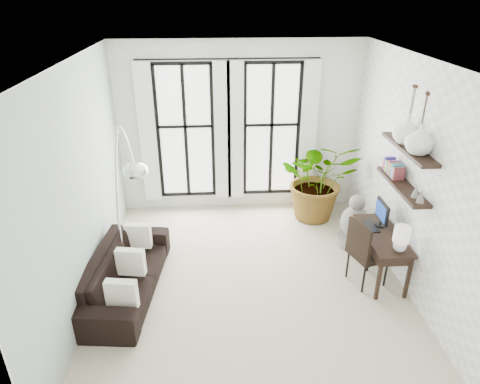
{
  "coord_description": "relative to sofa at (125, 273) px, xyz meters",
  "views": [
    {
      "loc": [
        -0.49,
        -5.16,
        4.02
      ],
      "look_at": [
        -0.13,
        0.3,
        1.36
      ],
      "focal_mm": 32.0,
      "sensor_mm": 36.0,
      "label": 1
    }
  ],
  "objects": [
    {
      "name": "floor",
      "position": [
        1.8,
        0.09,
        -0.32
      ],
      "size": [
        5.0,
        5.0,
        0.0
      ],
      "primitive_type": "plane",
      "color": "#C0B899",
      "rests_on": "ground"
    },
    {
      "name": "ceiling",
      "position": [
        1.8,
        0.09,
        2.88
      ],
      "size": [
        5.0,
        5.0,
        0.0
      ],
      "primitive_type": "plane",
      "color": "white",
      "rests_on": "wall_back"
    },
    {
      "name": "wall_left",
      "position": [
        -0.45,
        0.09,
        1.28
      ],
      "size": [
        0.0,
        5.0,
        5.0
      ],
      "primitive_type": "plane",
      "rotation": [
        1.57,
        0.0,
        1.57
      ],
      "color": "#A1B4A7",
      "rests_on": "floor"
    },
    {
      "name": "wall_right",
      "position": [
        4.05,
        0.09,
        1.28
      ],
      "size": [
        0.0,
        5.0,
        5.0
      ],
      "primitive_type": "plane",
      "rotation": [
        1.57,
        0.0,
        -1.57
      ],
      "color": "white",
      "rests_on": "floor"
    },
    {
      "name": "wall_back",
      "position": [
        1.8,
        2.59,
        1.28
      ],
      "size": [
        4.5,
        0.0,
        4.5
      ],
      "primitive_type": "plane",
      "rotation": [
        1.57,
        0.0,
        0.0
      ],
      "color": "white",
      "rests_on": "floor"
    },
    {
      "name": "windows",
      "position": [
        1.6,
        2.52,
        1.24
      ],
      "size": [
        3.26,
        0.13,
        2.65
      ],
      "color": "white",
      "rests_on": "wall_back"
    },
    {
      "name": "wall_shelves",
      "position": [
        3.91,
        0.18,
        1.41
      ],
      "size": [
        0.25,
        1.3,
        0.6
      ],
      "color": "black",
      "rests_on": "wall_right"
    },
    {
      "name": "sofa",
      "position": [
        0.0,
        0.0,
        0.0
      ],
      "size": [
        1.09,
        2.26,
        0.64
      ],
      "primitive_type": "imported",
      "rotation": [
        0.0,
        0.0,
        1.46
      ],
      "color": "black",
      "rests_on": "floor"
    },
    {
      "name": "throw_pillows",
      "position": [
        0.1,
        -0.0,
        0.18
      ],
      "size": [
        0.4,
        1.52,
        0.4
      ],
      "color": "white",
      "rests_on": "sofa"
    },
    {
      "name": "plant",
      "position": [
        3.23,
        2.02,
        0.47
      ],
      "size": [
        1.5,
        1.32,
        1.58
      ],
      "primitive_type": "imported",
      "rotation": [
        0.0,
        0.0,
        -0.06
      ],
      "color": "#2D7228",
      "rests_on": "floor"
    },
    {
      "name": "desk",
      "position": [
        3.75,
        0.09,
        0.37
      ],
      "size": [
        0.52,
        1.23,
        1.12
      ],
      "color": "black",
      "rests_on": "floor"
    },
    {
      "name": "desk_chair",
      "position": [
        3.43,
        -0.04,
        0.27
      ],
      "size": [
        0.62,
        0.62,
        1.03
      ],
      "rotation": [
        0.0,
        0.0,
        0.32
      ],
      "color": "black",
      "rests_on": "floor"
    },
    {
      "name": "arc_lamp",
      "position": [
        0.11,
        0.24,
        1.48
      ],
      "size": [
        0.74,
        0.73,
        2.42
      ],
      "color": "silver",
      "rests_on": "floor"
    },
    {
      "name": "buddha",
      "position": [
        3.63,
        0.99,
        0.08
      ],
      "size": [
        0.52,
        0.52,
        0.94
      ],
      "color": "gray",
      "rests_on": "floor"
    },
    {
      "name": "vase_a",
      "position": [
        3.91,
        -0.11,
        1.95
      ],
      "size": [
        0.37,
        0.37,
        0.38
      ],
      "primitive_type": "imported",
      "color": "white",
      "rests_on": "shelf_upper"
    },
    {
      "name": "vase_b",
      "position": [
        3.91,
        0.29,
        1.95
      ],
      "size": [
        0.37,
        0.37,
        0.38
      ],
      "primitive_type": "imported",
      "color": "white",
      "rests_on": "shelf_upper"
    }
  ]
}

